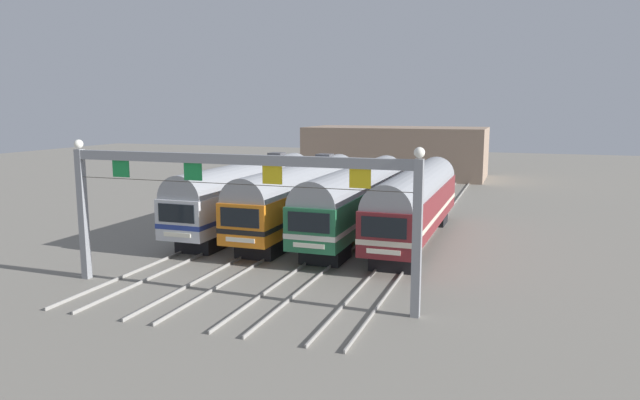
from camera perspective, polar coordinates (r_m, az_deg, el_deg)
ground_plane at (r=39.27m, az=0.78°, el=-3.46°), size 160.00×160.00×0.00m
track_bed at (r=55.38m, az=6.36°, el=0.24°), size 13.28×70.00×0.15m
commuter_train_silver at (r=41.00m, az=-7.04°, el=0.82°), size 2.88×18.06×5.05m
commuter_train_orange at (r=39.44m, az=-1.92°, el=0.56°), size 2.88×18.06×5.05m
commuter_train_green at (r=38.21m, az=3.58°, el=0.27°), size 2.88×18.06×4.77m
commuter_train_maroon at (r=37.35m, az=9.38°, el=-0.03°), size 2.88×18.06×4.77m
catenary_gantry at (r=26.11m, az=-8.62°, el=1.44°), size 17.01×0.44×6.97m
maintenance_building at (r=73.27m, az=7.44°, el=4.70°), size 21.72×10.00×6.11m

